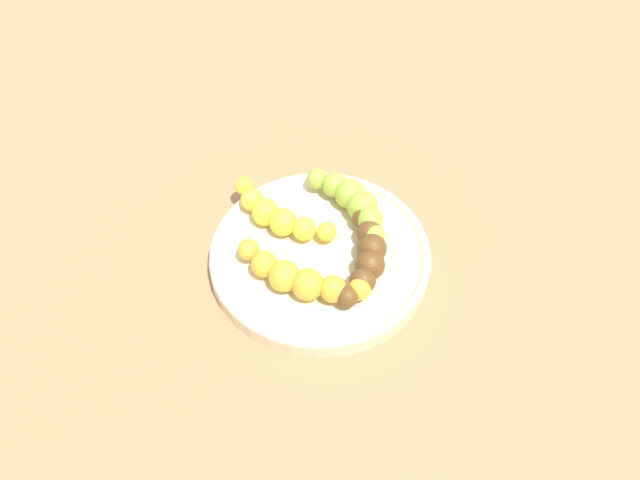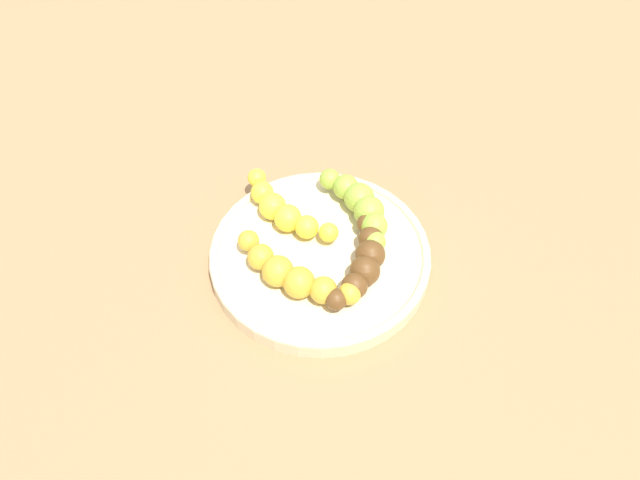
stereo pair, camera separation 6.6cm
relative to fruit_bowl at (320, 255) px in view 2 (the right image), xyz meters
The scene contains 6 objects.
ground_plane 0.01m from the fruit_bowl, ahead, with size 2.40×2.40×0.00m, color #936D47.
fruit_bowl is the anchor object (origin of this frame).
banana_yellow 0.07m from the fruit_bowl, 119.50° to the left, with size 0.09×0.12×0.03m.
banana_spotted 0.06m from the fruit_bowl, 136.68° to the right, with size 0.11×0.11×0.03m.
banana_overripe 0.06m from the fruit_bowl, 43.03° to the right, with size 0.08×0.11×0.03m.
banana_green 0.07m from the fruit_bowl, 36.17° to the left, with size 0.06×0.13×0.04m.
Camera 2 is at (-0.09, -0.41, 0.55)m, focal length 34.46 mm.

